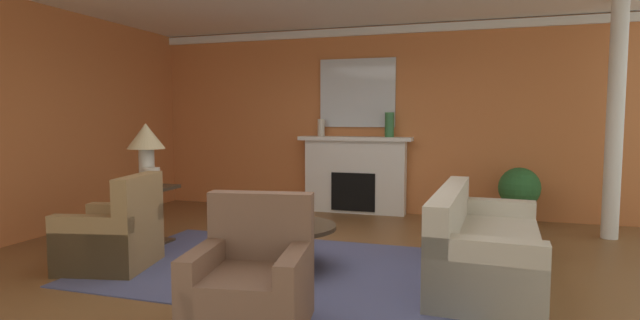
{
  "coord_description": "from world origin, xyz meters",
  "views": [
    {
      "loc": [
        1.61,
        -4.67,
        1.52
      ],
      "look_at": [
        -0.23,
        1.1,
        1.0
      ],
      "focal_mm": 28.0,
      "sensor_mm": 36.0,
      "label": 1
    }
  ],
  "objects_px": {
    "coffee_table": "(286,236)",
    "vase_on_side_table": "(151,178)",
    "armchair_facing_fireplace": "(252,287)",
    "table_lamp": "(146,142)",
    "armchair_near_window": "(114,238)",
    "sofa": "(482,249)",
    "vase_mantel_left": "(321,128)",
    "fireplace": "(355,177)",
    "potted_plant": "(519,192)",
    "vase_mantel_right": "(389,125)",
    "mantel_mirror": "(357,93)",
    "side_table": "(148,211)"
  },
  "relations": [
    {
      "from": "fireplace",
      "to": "armchair_facing_fireplace",
      "type": "height_order",
      "value": "fireplace"
    },
    {
      "from": "fireplace",
      "to": "sofa",
      "type": "distance_m",
      "value": 3.47
    },
    {
      "from": "armchair_facing_fireplace",
      "to": "table_lamp",
      "type": "height_order",
      "value": "table_lamp"
    },
    {
      "from": "sofa",
      "to": "vase_mantel_right",
      "type": "height_order",
      "value": "vase_mantel_right"
    },
    {
      "from": "coffee_table",
      "to": "armchair_facing_fireplace",
      "type": "bearing_deg",
      "value": -78.64
    },
    {
      "from": "armchair_facing_fireplace",
      "to": "side_table",
      "type": "bearing_deg",
      "value": 140.8
    },
    {
      "from": "side_table",
      "to": "armchair_near_window",
      "type": "bearing_deg",
      "value": -73.85
    },
    {
      "from": "vase_mantel_right",
      "to": "table_lamp",
      "type": "bearing_deg",
      "value": -132.62
    },
    {
      "from": "armchair_facing_fireplace",
      "to": "potted_plant",
      "type": "relative_size",
      "value": 1.14
    },
    {
      "from": "sofa",
      "to": "vase_mantel_left",
      "type": "height_order",
      "value": "vase_mantel_left"
    },
    {
      "from": "armchair_near_window",
      "to": "vase_mantel_left",
      "type": "height_order",
      "value": "vase_mantel_left"
    },
    {
      "from": "armchair_near_window",
      "to": "potted_plant",
      "type": "xyz_separation_m",
      "value": [
        4.04,
        3.25,
        0.19
      ]
    },
    {
      "from": "side_table",
      "to": "coffee_table",
      "type": "bearing_deg",
      "value": -11.84
    },
    {
      "from": "potted_plant",
      "to": "vase_mantel_right",
      "type": "bearing_deg",
      "value": 170.69
    },
    {
      "from": "armchair_near_window",
      "to": "vase_mantel_left",
      "type": "relative_size",
      "value": 3.43
    },
    {
      "from": "armchair_near_window",
      "to": "armchair_facing_fireplace",
      "type": "bearing_deg",
      "value": -24.7
    },
    {
      "from": "fireplace",
      "to": "coffee_table",
      "type": "bearing_deg",
      "value": -89.12
    },
    {
      "from": "coffee_table",
      "to": "vase_mantel_right",
      "type": "bearing_deg",
      "value": 80.65
    },
    {
      "from": "coffee_table",
      "to": "vase_mantel_left",
      "type": "distance_m",
      "value": 3.27
    },
    {
      "from": "vase_mantel_left",
      "to": "potted_plant",
      "type": "distance_m",
      "value": 3.1
    },
    {
      "from": "potted_plant",
      "to": "vase_mantel_left",
      "type": "bearing_deg",
      "value": 174.12
    },
    {
      "from": "vase_mantel_left",
      "to": "vase_on_side_table",
      "type": "relative_size",
      "value": 1.16
    },
    {
      "from": "mantel_mirror",
      "to": "sofa",
      "type": "relative_size",
      "value": 0.57
    },
    {
      "from": "sofa",
      "to": "potted_plant",
      "type": "relative_size",
      "value": 2.57
    },
    {
      "from": "armchair_facing_fireplace",
      "to": "table_lamp",
      "type": "bearing_deg",
      "value": 140.8
    },
    {
      "from": "vase_mantel_left",
      "to": "coffee_table",
      "type": "bearing_deg",
      "value": -78.92
    },
    {
      "from": "fireplace",
      "to": "mantel_mirror",
      "type": "relative_size",
      "value": 1.48
    },
    {
      "from": "armchair_near_window",
      "to": "coffee_table",
      "type": "distance_m",
      "value": 1.74
    },
    {
      "from": "table_lamp",
      "to": "armchair_near_window",
      "type": "bearing_deg",
      "value": -73.85
    },
    {
      "from": "sofa",
      "to": "armchair_near_window",
      "type": "xyz_separation_m",
      "value": [
        -3.54,
        -0.72,
        0.01
      ]
    },
    {
      "from": "mantel_mirror",
      "to": "vase_on_side_table",
      "type": "xyz_separation_m",
      "value": [
        -1.74,
        -2.94,
        -1.09
      ]
    },
    {
      "from": "fireplace",
      "to": "potted_plant",
      "type": "bearing_deg",
      "value": -8.36
    },
    {
      "from": "vase_mantel_right",
      "to": "potted_plant",
      "type": "bearing_deg",
      "value": -9.31
    },
    {
      "from": "mantel_mirror",
      "to": "vase_mantel_left",
      "type": "relative_size",
      "value": 4.4
    },
    {
      "from": "mantel_mirror",
      "to": "armchair_near_window",
      "type": "bearing_deg",
      "value": -113.54
    },
    {
      "from": "armchair_facing_fireplace",
      "to": "side_table",
      "type": "distance_m",
      "value": 2.86
    },
    {
      "from": "side_table",
      "to": "table_lamp",
      "type": "relative_size",
      "value": 0.93
    },
    {
      "from": "fireplace",
      "to": "armchair_facing_fireplace",
      "type": "bearing_deg",
      "value": -85.82
    },
    {
      "from": "fireplace",
      "to": "armchair_facing_fireplace",
      "type": "relative_size",
      "value": 1.89
    },
    {
      "from": "mantel_mirror",
      "to": "sofa",
      "type": "distance_m",
      "value": 3.91
    },
    {
      "from": "sofa",
      "to": "side_table",
      "type": "distance_m",
      "value": 3.81
    },
    {
      "from": "armchair_near_window",
      "to": "sofa",
      "type": "bearing_deg",
      "value": 11.54
    },
    {
      "from": "armchair_facing_fireplace",
      "to": "vase_on_side_table",
      "type": "xyz_separation_m",
      "value": [
        -2.06,
        1.69,
        0.51
      ]
    },
    {
      "from": "sofa",
      "to": "armchair_near_window",
      "type": "height_order",
      "value": "armchair_near_window"
    },
    {
      "from": "mantel_mirror",
      "to": "vase_mantel_right",
      "type": "distance_m",
      "value": 0.76
    },
    {
      "from": "armchair_facing_fireplace",
      "to": "coffee_table",
      "type": "relative_size",
      "value": 0.95
    },
    {
      "from": "coffee_table",
      "to": "vase_on_side_table",
      "type": "xyz_separation_m",
      "value": [
        -1.78,
        0.29,
        0.48
      ]
    },
    {
      "from": "vase_mantel_right",
      "to": "potted_plant",
      "type": "distance_m",
      "value": 2.1
    },
    {
      "from": "side_table",
      "to": "table_lamp",
      "type": "xyz_separation_m",
      "value": [
        0.0,
        0.0,
        0.82
      ]
    },
    {
      "from": "armchair_facing_fireplace",
      "to": "vase_on_side_table",
      "type": "height_order",
      "value": "armchair_facing_fireplace"
    }
  ]
}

